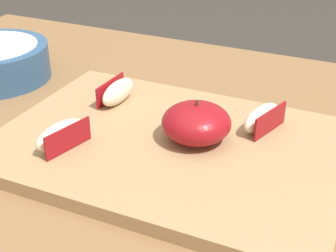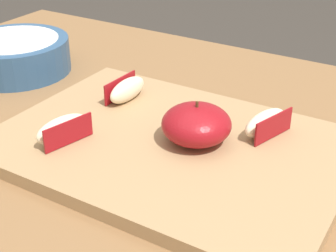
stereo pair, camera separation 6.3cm
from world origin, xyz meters
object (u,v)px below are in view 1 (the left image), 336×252
at_px(cutting_board, 168,146).
at_px(apple_half_skin_up, 196,123).
at_px(apple_wedge_middle, 61,135).
at_px(apple_wedge_front, 262,118).
at_px(apple_wedge_left, 117,92).

distance_m(cutting_board, apple_half_skin_up, 0.05).
distance_m(apple_half_skin_up, apple_wedge_middle, 0.17).
xyz_separation_m(apple_half_skin_up, apple_wedge_middle, (-0.14, -0.09, -0.01)).
bearing_deg(apple_wedge_front, apple_wedge_left, -177.83).
xyz_separation_m(apple_half_skin_up, apple_wedge_front, (0.07, 0.06, -0.01)).
bearing_deg(apple_half_skin_up, apple_wedge_front, 42.12).
bearing_deg(apple_wedge_left, apple_wedge_front, 2.17).
bearing_deg(cutting_board, apple_wedge_left, 148.29).
distance_m(cutting_board, apple_wedge_middle, 0.13).
bearing_deg(apple_wedge_middle, apple_half_skin_up, 30.80).
distance_m(apple_wedge_left, apple_wedge_front, 0.21).
bearing_deg(cutting_board, apple_wedge_front, 37.83).
xyz_separation_m(cutting_board, apple_wedge_left, (-0.11, 0.07, 0.03)).
height_order(cutting_board, apple_wedge_front, apple_wedge_front).
height_order(apple_half_skin_up, apple_wedge_front, apple_half_skin_up).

